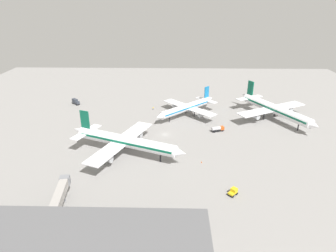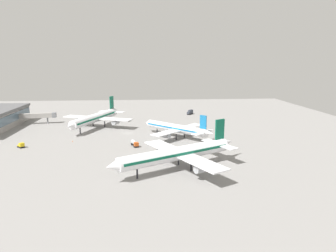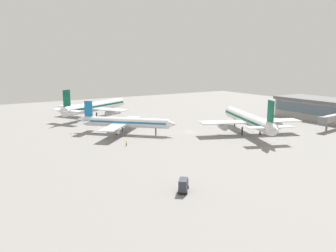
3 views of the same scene
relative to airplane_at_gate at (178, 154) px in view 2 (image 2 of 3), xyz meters
The scene contains 11 objects.
ground 61.57m from the airplane_at_gate, 160.18° to the right, with size 288.00×288.00×0.00m, color gray.
airplane_at_gate is the anchor object (origin of this frame).
airplane_taxiing 83.76m from the airplane_at_gate, 151.54° to the right, with size 50.89×42.06×16.27m.
airplane_distant 46.44m from the airplane_at_gate, behind, with size 34.91×34.52×13.45m.
baggage_tug 75.14m from the airplane_at_gate, 116.37° to the right, with size 3.69×3.71×2.30m.
catering_truck 115.98m from the airplane_at_gate, 169.22° to the left, with size 5.49×5.08×3.30m.
fuel_truck 36.14m from the airplane_at_gate, 152.91° to the right, with size 6.57×3.86×2.50m.
ground_crew_worker 67.23m from the airplane_at_gate, 168.57° to the left, with size 0.58×0.40×1.67m.
jet_bridge 117.18m from the airplane_at_gate, 138.50° to the right, with size 5.85×23.19×6.74m.
safety_cone_near_gate 43.08m from the airplane_at_gate, 145.54° to the left, with size 0.44×0.44×0.60m, color #EA590C.
safety_cone_mid_apron 63.09m from the airplane_at_gate, 132.17° to the right, with size 0.44×0.44×0.60m, color #EA590C.
Camera 2 is at (161.59, 9.05, 38.40)m, focal length 32.68 mm.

